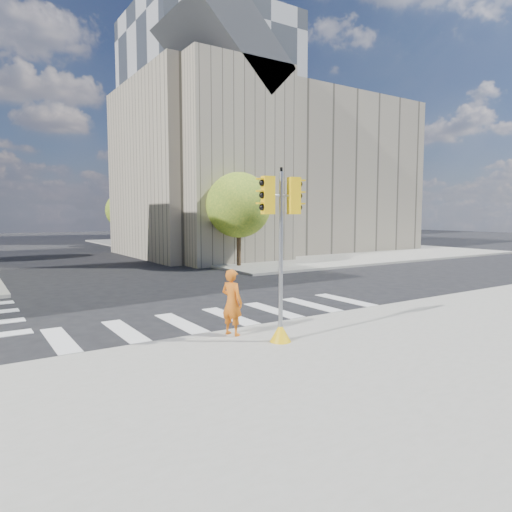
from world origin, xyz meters
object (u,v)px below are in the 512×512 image
(traffic_signal, at_px, (281,269))
(photographer, at_px, (232,302))
(lamp_far, at_px, (148,203))
(lamp_near, at_px, (216,199))

(traffic_signal, height_order, photographer, traffic_signal)
(traffic_signal, distance_m, photographer, 1.77)
(lamp_far, relative_size, traffic_signal, 1.80)
(lamp_far, bearing_deg, lamp_near, -90.00)
(photographer, bearing_deg, traffic_signal, -171.16)
(lamp_near, bearing_deg, traffic_signal, -113.85)
(photographer, bearing_deg, lamp_near, -47.90)
(lamp_far, height_order, photographer, lamp_far)
(traffic_signal, bearing_deg, lamp_near, 72.50)
(traffic_signal, xyz_separation_m, photographer, (-0.72, 1.27, -0.99))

